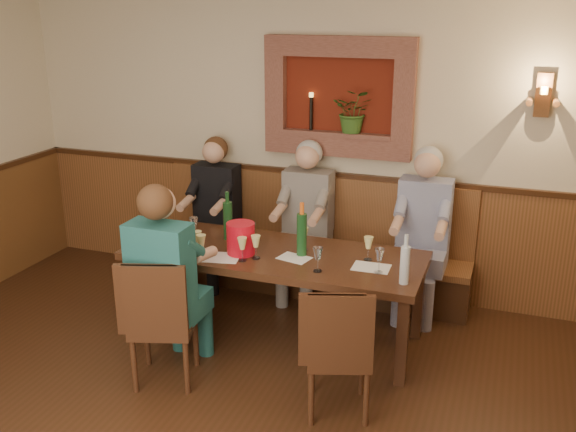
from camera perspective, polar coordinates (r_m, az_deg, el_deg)
name	(u,v)px	position (r m, az deg, el deg)	size (l,w,h in m)	color
room_shell	(138,167)	(3.23, -13.22, 4.23)	(6.04, 6.04, 2.82)	beige
wainscoting	(155,396)	(3.76, -11.73, -15.37)	(6.02, 6.02, 1.15)	brown
wall_niche	(342,102)	(5.82, 4.86, 10.03)	(1.36, 0.30, 1.06)	#621B0E
wall_sconce	(543,96)	(5.60, 21.73, 9.88)	(0.25, 0.20, 0.35)	brown
dining_table	(274,261)	(5.19, -1.23, -3.98)	(2.40, 0.90, 0.75)	#3B1B11
bench	(310,259)	(6.14, 1.94, -3.80)	(3.00, 0.45, 1.11)	#381E0F
chair_near_left	(165,345)	(4.84, -10.90, -11.20)	(0.55, 0.55, 0.99)	#3B1B11
chair_near_right	(338,375)	(4.45, 4.45, -13.93)	(0.53, 0.53, 0.95)	#3B1B11
person_bench_left	(214,224)	(6.29, -6.61, -0.73)	(0.43, 0.53, 1.45)	black
person_bench_mid	(305,234)	(5.95, 1.51, -1.60)	(0.44, 0.54, 1.48)	#57504F
person_bench_right	(421,247)	(5.72, 11.73, -2.72)	(0.45, 0.55, 1.50)	navy
person_chair_front	(169,296)	(4.78, -10.49, -7.03)	(0.45, 0.55, 1.50)	navy
spittoon_bucket	(241,238)	(5.09, -4.22, -2.00)	(0.23, 0.23, 0.26)	red
wine_bottle_green_a	(302,234)	(5.03, 1.23, -1.57)	(0.10, 0.10, 0.43)	#19471E
wine_bottle_green_b	(228,220)	(5.40, -5.37, -0.32)	(0.08, 0.08, 0.41)	#19471E
water_bottle	(405,264)	(4.61, 10.34, -4.21)	(0.08, 0.08, 0.37)	silver
tasting_sheet_a	(161,240)	(5.51, -11.26, -2.11)	(0.32, 0.23, 0.00)	white
tasting_sheet_b	(294,258)	(5.03, 0.56, -3.76)	(0.24, 0.17, 0.00)	white
tasting_sheet_c	(371,267)	(4.90, 7.41, -4.55)	(0.28, 0.20, 0.00)	white
tasting_sheet_d	(219,257)	(5.07, -6.15, -3.67)	(0.32, 0.23, 0.00)	white
wine_glass_0	(160,232)	(5.42, -11.27, -1.40)	(0.08, 0.08, 0.19)	#EAE28B
wine_glass_1	(194,228)	(5.46, -8.34, -1.09)	(0.08, 0.08, 0.19)	white
wine_glass_2	(197,243)	(5.13, -8.05, -2.36)	(0.08, 0.08, 0.19)	#EAE28B
wine_glass_3	(251,234)	(5.27, -3.28, -1.63)	(0.08, 0.08, 0.19)	white
wine_glass_4	(256,247)	(5.00, -2.87, -2.77)	(0.08, 0.08, 0.19)	#EAE28B
wine_glass_5	(304,239)	(5.17, 1.43, -2.04)	(0.08, 0.08, 0.19)	#EAE28B
wine_glass_6	(318,260)	(4.76, 2.66, -3.88)	(0.08, 0.08, 0.19)	white
wine_glass_7	(368,249)	(5.00, 7.14, -2.89)	(0.08, 0.08, 0.19)	#EAE28B
wine_glass_8	(379,261)	(4.78, 8.11, -3.96)	(0.08, 0.08, 0.19)	white
wine_glass_9	(242,249)	(4.96, -4.08, -2.96)	(0.08, 0.08, 0.19)	#EAE28B
wine_glass_10	(202,247)	(5.05, -7.69, -2.70)	(0.08, 0.08, 0.19)	#EAE28B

